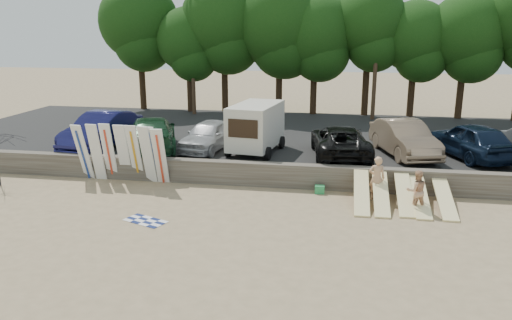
# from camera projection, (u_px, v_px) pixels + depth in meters

# --- Properties ---
(ground) EXTENTS (120.00, 120.00, 0.00)m
(ground) POSITION_uv_depth(u_px,v_px,m) (337.00, 216.00, 17.71)
(ground) COLOR tan
(ground) RESTS_ON ground
(seawall) EXTENTS (44.00, 0.50, 1.00)m
(seawall) POSITION_uv_depth(u_px,v_px,m) (339.00, 178.00, 20.44)
(seawall) COLOR #6B6356
(seawall) RESTS_ON ground
(parking_lot) EXTENTS (44.00, 14.50, 0.70)m
(parking_lot) POSITION_uv_depth(u_px,v_px,m) (340.00, 142.00, 27.62)
(parking_lot) COLOR #282828
(parking_lot) RESTS_ON ground
(treeline) EXTENTS (33.26, 6.32, 9.17)m
(treeline) POSITION_uv_depth(u_px,v_px,m) (333.00, 26.00, 32.80)
(treeline) COLOR #382616
(treeline) RESTS_ON parking_lot
(utility_poles) EXTENTS (25.80, 0.26, 9.00)m
(utility_poles) POSITION_uv_depth(u_px,v_px,m) (377.00, 45.00, 31.22)
(utility_poles) COLOR #473321
(utility_poles) RESTS_ON parking_lot
(box_trailer) EXTENTS (2.50, 3.86, 2.32)m
(box_trailer) POSITION_uv_depth(u_px,v_px,m) (256.00, 126.00, 23.47)
(box_trailer) COLOR beige
(box_trailer) RESTS_ON parking_lot
(car_0) EXTENTS (2.31, 5.37, 1.72)m
(car_0) POSITION_uv_depth(u_px,v_px,m) (102.00, 130.00, 24.70)
(car_0) COLOR #141547
(car_0) RESTS_ON parking_lot
(car_1) EXTENTS (4.04, 6.02, 1.62)m
(car_1) POSITION_uv_depth(u_px,v_px,m) (151.00, 134.00, 24.09)
(car_1) COLOR #143920
(car_1) RESTS_ON parking_lot
(car_2) EXTENTS (2.41, 4.46, 1.44)m
(car_2) POSITION_uv_depth(u_px,v_px,m) (209.00, 135.00, 24.14)
(car_2) COLOR #B1B2B7
(car_2) RESTS_ON parking_lot
(car_3) EXTENTS (3.03, 5.45, 1.44)m
(car_3) POSITION_uv_depth(u_px,v_px,m) (340.00, 141.00, 22.84)
(car_3) COLOR black
(car_3) RESTS_ON parking_lot
(car_4) EXTENTS (3.03, 5.19, 1.62)m
(car_4) POSITION_uv_depth(u_px,v_px,m) (404.00, 138.00, 23.09)
(car_4) COLOR #8A7158
(car_4) RESTS_ON parking_lot
(car_5) EXTENTS (3.57, 5.25, 1.66)m
(car_5) POSITION_uv_depth(u_px,v_px,m) (471.00, 140.00, 22.55)
(car_5) COLOR black
(car_5) RESTS_ON parking_lot
(surfboard_upright_0) EXTENTS (0.61, 0.82, 2.52)m
(surfboard_upright_0) POSITION_uv_depth(u_px,v_px,m) (83.00, 152.00, 21.53)
(surfboard_upright_0) COLOR white
(surfboard_upright_0) RESTS_ON ground
(surfboard_upright_1) EXTENTS (0.54, 0.64, 2.55)m
(surfboard_upright_1) POSITION_uv_depth(u_px,v_px,m) (96.00, 152.00, 21.45)
(surfboard_upright_1) COLOR white
(surfboard_upright_1) RESTS_ON ground
(surfboard_upright_2) EXTENTS (0.53, 0.58, 2.56)m
(surfboard_upright_2) POSITION_uv_depth(u_px,v_px,m) (109.00, 152.00, 21.48)
(surfboard_upright_2) COLOR white
(surfboard_upright_2) RESTS_ON ground
(surfboard_upright_3) EXTENTS (0.50, 0.68, 2.54)m
(surfboard_upright_3) POSITION_uv_depth(u_px,v_px,m) (123.00, 153.00, 21.40)
(surfboard_upright_3) COLOR white
(surfboard_upright_3) RESTS_ON ground
(surfboard_upright_4) EXTENTS (0.55, 0.70, 2.54)m
(surfboard_upright_4) POSITION_uv_depth(u_px,v_px,m) (135.00, 153.00, 21.28)
(surfboard_upright_4) COLOR white
(surfboard_upright_4) RESTS_ON ground
(surfboard_upright_5) EXTENTS (0.60, 0.74, 2.54)m
(surfboard_upright_5) POSITION_uv_depth(u_px,v_px,m) (147.00, 155.00, 21.06)
(surfboard_upright_5) COLOR white
(surfboard_upright_5) RESTS_ON ground
(surfboard_upright_6) EXTENTS (0.62, 0.83, 2.52)m
(surfboard_upright_6) POSITION_uv_depth(u_px,v_px,m) (153.00, 154.00, 21.16)
(surfboard_upright_6) COLOR white
(surfboard_upright_6) RESTS_ON ground
(surfboard_upright_7) EXTENTS (0.55, 0.86, 2.50)m
(surfboard_upright_7) POSITION_uv_depth(u_px,v_px,m) (160.00, 156.00, 20.86)
(surfboard_upright_7) COLOR white
(surfboard_upright_7) RESTS_ON ground
(surfboard_low_0) EXTENTS (0.56, 2.87, 1.00)m
(surfboard_low_0) POSITION_uv_depth(u_px,v_px,m) (361.00, 191.00, 18.78)
(surfboard_low_0) COLOR #FDEB9F
(surfboard_low_0) RESTS_ON ground
(surfboard_low_1) EXTENTS (0.56, 2.88, 0.96)m
(surfboard_low_1) POSITION_uv_depth(u_px,v_px,m) (381.00, 193.00, 18.66)
(surfboard_low_1) COLOR #FDEB9F
(surfboard_low_1) RESTS_ON ground
(surfboard_low_2) EXTENTS (0.56, 2.88, 0.99)m
(surfboard_low_2) POSITION_uv_depth(u_px,v_px,m) (404.00, 192.00, 18.66)
(surfboard_low_2) COLOR #FDEB9F
(surfboard_low_2) RESTS_ON ground
(surfboard_low_3) EXTENTS (0.56, 2.91, 0.87)m
(surfboard_low_3) POSITION_uv_depth(u_px,v_px,m) (420.00, 196.00, 18.50)
(surfboard_low_3) COLOR #FDEB9F
(surfboard_low_3) RESTS_ON ground
(surfboard_low_4) EXTENTS (0.56, 2.92, 0.81)m
(surfboard_low_4) POSITION_uv_depth(u_px,v_px,m) (444.00, 197.00, 18.38)
(surfboard_low_4) COLOR #FDEB9F
(surfboard_low_4) RESTS_ON ground
(beachgoer_a) EXTENTS (0.66, 0.46, 1.71)m
(beachgoer_a) POSITION_uv_depth(u_px,v_px,m) (377.00, 178.00, 19.21)
(beachgoer_a) COLOR tan
(beachgoer_a) RESTS_ON ground
(beachgoer_b) EXTENTS (0.86, 0.73, 1.55)m
(beachgoer_b) POSITION_uv_depth(u_px,v_px,m) (416.00, 191.00, 17.96)
(beachgoer_b) COLOR tan
(beachgoer_b) RESTS_ON ground
(cooler) EXTENTS (0.40, 0.32, 0.32)m
(cooler) POSITION_uv_depth(u_px,v_px,m) (320.00, 189.00, 20.07)
(cooler) COLOR green
(cooler) RESTS_ON ground
(gear_bag) EXTENTS (0.30, 0.25, 0.22)m
(gear_bag) POSITION_uv_depth(u_px,v_px,m) (407.00, 197.00, 19.36)
(gear_bag) COLOR #C46E17
(gear_bag) RESTS_ON ground
(beach_towel) EXTENTS (1.95, 1.95, 0.00)m
(beach_towel) POSITION_uv_depth(u_px,v_px,m) (145.00, 221.00, 17.22)
(beach_towel) COLOR white
(beach_towel) RESTS_ON ground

